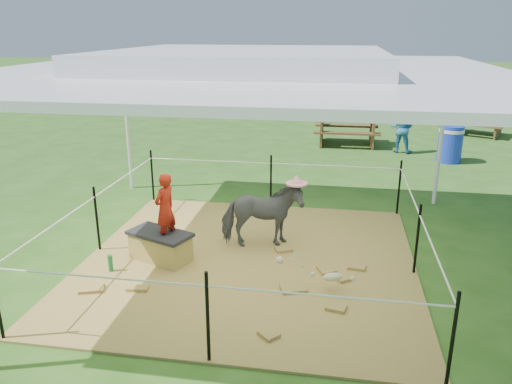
% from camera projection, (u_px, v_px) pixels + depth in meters
% --- Properties ---
extents(ground, '(90.00, 90.00, 0.00)m').
position_uv_depth(ground, '(249.00, 262.00, 7.06)').
color(ground, '#2D5919').
rests_on(ground, ground).
extents(hay_patch, '(4.60, 4.60, 0.03)m').
position_uv_depth(hay_patch, '(249.00, 261.00, 7.06)').
color(hay_patch, brown).
rests_on(hay_patch, ground).
extents(canopy_tent, '(6.30, 6.30, 2.90)m').
position_uv_depth(canopy_tent, '(248.00, 67.00, 6.21)').
color(canopy_tent, silver).
rests_on(canopy_tent, ground).
extents(rope_fence, '(4.54, 4.54, 1.00)m').
position_uv_depth(rope_fence, '(249.00, 220.00, 6.86)').
color(rope_fence, black).
rests_on(rope_fence, ground).
extents(straw_bale, '(0.93, 0.70, 0.37)m').
position_uv_depth(straw_bale, '(161.00, 247.00, 7.02)').
color(straw_bale, olive).
rests_on(straw_bale, hay_patch).
extents(dark_cloth, '(1.00, 0.76, 0.05)m').
position_uv_depth(dark_cloth, '(160.00, 234.00, 6.95)').
color(dark_cloth, black).
rests_on(dark_cloth, straw_bale).
extents(woman, '(0.36, 0.43, 1.00)m').
position_uv_depth(woman, '(165.00, 202.00, 6.79)').
color(woman, '#A61D10').
rests_on(woman, straw_bale).
extents(green_bottle, '(0.08, 0.08, 0.23)m').
position_uv_depth(green_bottle, '(110.00, 263.00, 6.70)').
color(green_bottle, '#1B7939').
rests_on(green_bottle, hay_patch).
extents(pony, '(1.27, 0.81, 0.99)m').
position_uv_depth(pony, '(262.00, 215.00, 7.34)').
color(pony, '#454549').
rests_on(pony, hay_patch).
extents(pink_hat, '(0.31, 0.31, 0.14)m').
position_uv_depth(pink_hat, '(262.00, 178.00, 7.16)').
color(pink_hat, pink).
rests_on(pink_hat, pony).
extents(foal, '(0.89, 0.67, 0.44)m').
position_uv_depth(foal, '(333.00, 275.00, 6.16)').
color(foal, '#C3B68E').
rests_on(foal, hay_patch).
extents(trash_barrel, '(0.64, 0.64, 0.90)m').
position_uv_depth(trash_barrel, '(450.00, 144.00, 12.16)').
color(trash_barrel, '#1B35CD').
rests_on(trash_barrel, ground).
extents(picnic_table_near, '(1.80, 1.30, 0.75)m').
position_uv_depth(picnic_table_near, '(347.00, 131.00, 14.01)').
color(picnic_table_near, '#51381C').
rests_on(picnic_table_near, ground).
extents(picnic_table_far, '(1.86, 1.65, 0.64)m').
position_uv_depth(picnic_table_far, '(477.00, 125.00, 15.27)').
color(picnic_table_far, brown).
rests_on(picnic_table_far, ground).
extents(distant_person, '(0.75, 0.67, 1.30)m').
position_uv_depth(distant_person, '(402.00, 128.00, 13.04)').
color(distant_person, teal).
rests_on(distant_person, ground).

